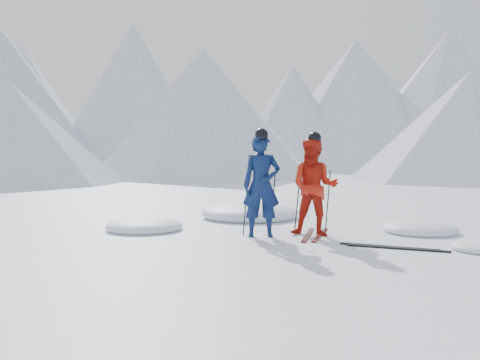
{
  "coord_description": "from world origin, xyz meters",
  "views": [
    {
      "loc": [
        -2.2,
        -9.71,
        1.64
      ],
      "look_at": [
        -1.98,
        0.5,
        1.1
      ],
      "focal_mm": 38.0,
      "sensor_mm": 36.0,
      "label": 1
    }
  ],
  "objects": [
    {
      "name": "skier_blue",
      "position": [
        -1.56,
        0.18,
        1.01
      ],
      "size": [
        0.74,
        0.49,
        2.02
      ],
      "primitive_type": "imported",
      "rotation": [
        0.0,
        0.0,
        0.01
      ],
      "color": "#0C1B49",
      "rests_on": "ground"
    },
    {
      "name": "pole_blue_right",
      "position": [
        -1.31,
        0.43,
        0.67
      ],
      "size": [
        0.13,
        0.08,
        1.34
      ],
      "primitive_type": "cylinder",
      "rotation": [
        -0.04,
        0.08,
        0.0
      ],
      "color": "black",
      "rests_on": "ground"
    },
    {
      "name": "ski_worn_left",
      "position": [
        -0.63,
        0.28,
        0.01
      ],
      "size": [
        0.52,
        1.67,
        0.03
      ],
      "primitive_type": "cube",
      "rotation": [
        0.0,
        0.0,
        -0.26
      ],
      "color": "black",
      "rests_on": "ground"
    },
    {
      "name": "snow_lumps",
      "position": [
        -1.39,
        2.14,
        0.0
      ],
      "size": [
        7.47,
        6.17,
        0.54
      ],
      "color": "white",
      "rests_on": "ground"
    },
    {
      "name": "pole_red_left",
      "position": [
        -0.81,
        0.53,
        0.65
      ],
      "size": [
        0.13,
        0.1,
        1.3
      ],
      "primitive_type": "cylinder",
      "rotation": [
        0.06,
        0.08,
        0.0
      ],
      "color": "black",
      "rests_on": "ground"
    },
    {
      "name": "pole_blue_left",
      "position": [
        -1.86,
        0.33,
        0.67
      ],
      "size": [
        0.13,
        0.09,
        1.34
      ],
      "primitive_type": "cylinder",
      "rotation": [
        0.05,
        0.08,
        0.0
      ],
      "color": "black",
      "rests_on": "ground"
    },
    {
      "name": "ski_loose_a",
      "position": [
        0.58,
        -1.03,
        0.01
      ],
      "size": [
        1.58,
        0.81,
        0.03
      ],
      "primitive_type": "cube",
      "rotation": [
        0.0,
        0.0,
        1.13
      ],
      "color": "black",
      "rests_on": "ground"
    },
    {
      "name": "pole_red_right",
      "position": [
        -0.21,
        0.43,
        0.65
      ],
      "size": [
        0.13,
        0.09,
        1.3
      ],
      "primitive_type": "cylinder",
      "rotation": [
        -0.05,
        0.08,
        0.0
      ],
      "color": "black",
      "rests_on": "ground"
    },
    {
      "name": "mountain_range",
      "position": [
        5.71,
        35.31,
        6.72
      ],
      "size": [
        106.15,
        62.94,
        15.53
      ],
      "color": "#B2BCD1",
      "rests_on": "ground"
    },
    {
      "name": "ground",
      "position": [
        0.0,
        0.0,
        0.0
      ],
      "size": [
        160.0,
        160.0,
        0.0
      ],
      "primitive_type": "plane",
      "color": "white",
      "rests_on": "ground"
    },
    {
      "name": "ski_loose_b",
      "position": [
        0.68,
        -1.18,
        0.01
      ],
      "size": [
        1.6,
        0.75,
        0.03
      ],
      "primitive_type": "cube",
      "rotation": [
        0.0,
        0.0,
        1.17
      ],
      "color": "black",
      "rests_on": "ground"
    },
    {
      "name": "ski_worn_right",
      "position": [
        -0.39,
        0.28,
        0.01
      ],
      "size": [
        0.63,
        1.64,
        0.03
      ],
      "primitive_type": "cube",
      "rotation": [
        0.0,
        0.0,
        -0.32
      ],
      "color": "black",
      "rests_on": "ground"
    },
    {
      "name": "skier_red",
      "position": [
        -0.51,
        0.28,
        0.98
      ],
      "size": [
        1.12,
        0.98,
        1.95
      ],
      "primitive_type": "imported",
      "rotation": [
        0.0,
        0.0,
        -0.29
      ],
      "color": "red",
      "rests_on": "ground"
    }
  ]
}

